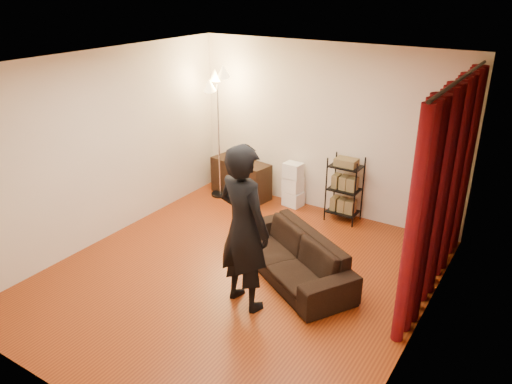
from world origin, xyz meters
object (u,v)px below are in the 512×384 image
Objects in this scene: media_cabinet at (241,178)px; storage_boxes at (293,185)px; floor_lamp at (219,136)px; sofa at (292,255)px; person at (244,228)px; wire_shelf at (344,189)px.

storage_boxes is (0.98, 0.09, 0.06)m from media_cabinet.
floor_lamp is (-1.30, -0.29, 0.71)m from storage_boxes.
floor_lamp reaches higher than sofa.
sofa is at bearing -88.23° from person.
storage_boxes is 1.50m from floor_lamp.
media_cabinet is at bearing -174.65° from storage_boxes.
wire_shelf is at bearing 123.41° from sofa.
wire_shelf reaches higher than media_cabinet.
person is 0.90× the size of floor_lamp.
person is at bearing -72.88° from storage_boxes.
wire_shelf is 2.31m from floor_lamp.
person is 1.80× the size of media_cabinet.
person is 2.57× the size of storage_boxes.
sofa is 1.87m from wire_shelf.
sofa is 0.89× the size of floor_lamp.
person is 2.91m from storage_boxes.
sofa is 0.99× the size of person.
sofa is at bearing -102.52° from wire_shelf.
storage_boxes reaches higher than media_cabinet.
storage_boxes is (-1.02, 1.90, 0.10)m from sofa.
wire_shelf is at bearing 10.76° from media_cabinet.
floor_lamp is (-2.14, 2.44, 0.11)m from person.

